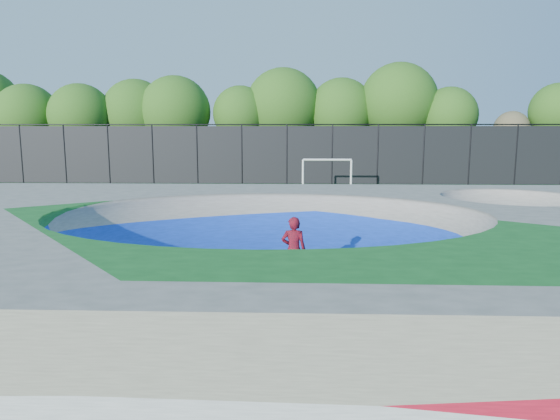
# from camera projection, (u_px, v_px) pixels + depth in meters

# --- Properties ---
(ground) EXTENTS (120.00, 120.00, 0.00)m
(ground) POSITION_uv_depth(u_px,v_px,m) (268.00, 271.00, 12.69)
(ground) COLOR #1D5216
(ground) RESTS_ON ground
(skate_deck) EXTENTS (22.00, 14.00, 1.50)m
(skate_deck) POSITION_uv_depth(u_px,v_px,m) (268.00, 242.00, 12.57)
(skate_deck) COLOR gray
(skate_deck) RESTS_ON ground
(skater) EXTENTS (0.59, 0.41, 1.58)m
(skater) POSITION_uv_depth(u_px,v_px,m) (294.00, 250.00, 11.53)
(skater) COLOR #AB0D21
(skater) RESTS_ON ground
(skateboard) EXTENTS (0.81, 0.37, 0.05)m
(skateboard) POSITION_uv_depth(u_px,v_px,m) (294.00, 282.00, 11.65)
(skateboard) COLOR black
(skateboard) RESTS_ON ground
(soccer_goal) EXTENTS (2.96, 0.12, 1.96)m
(soccer_goal) POSITION_uv_depth(u_px,v_px,m) (327.00, 169.00, 29.43)
(soccer_goal) COLOR silver
(soccer_goal) RESTS_ON ground
(fence) EXTENTS (48.09, 0.09, 4.04)m
(fence) POSITION_uv_depth(u_px,v_px,m) (287.00, 154.00, 33.10)
(fence) COLOR black
(fence) RESTS_ON ground
(treeline) EXTENTS (53.44, 7.76, 8.69)m
(treeline) POSITION_uv_depth(u_px,v_px,m) (258.00, 110.00, 37.89)
(treeline) COLOR #433121
(treeline) RESTS_ON ground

